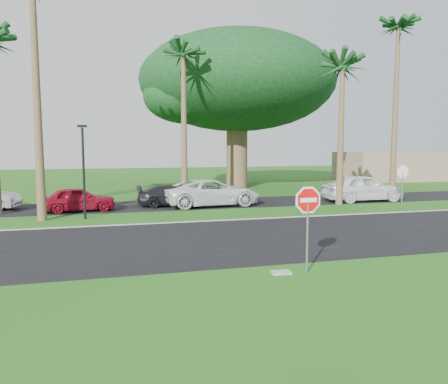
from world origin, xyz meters
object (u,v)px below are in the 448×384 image
Objects in this scene: car_pickup at (363,188)px; car_dark at (173,196)px; stop_sign_near at (308,211)px; car_minivan at (212,193)px; car_red at (78,199)px; stop_sign_far at (403,177)px.

car_dark is at bearing 86.28° from car_pickup.
car_minivan is at bearing 87.15° from stop_sign_near.
car_dark is (5.39, 0.80, -0.05)m from car_red.
car_minivan is 10.02m from car_pickup.
stop_sign_near reaches higher than car_red.
car_pickup is at bearing -97.61° from car_red.
stop_sign_near is 15.75m from car_red.
car_minivan is at bearing 88.36° from car_pickup.
car_pickup is (10.01, -0.44, 0.08)m from car_minivan.
car_red is (-6.96, 14.09, -1.10)m from stop_sign_near.
car_dark is at bearing -88.53° from car_red.
car_red is 7.68m from car_minivan.
car_pickup is at bearing -92.10° from car_dark.
car_red is (-18.46, 3.09, -1.10)m from stop_sign_far.
stop_sign_near is 0.66× the size of car_red.
car_dark is 0.74× the size of car_minivan.
stop_sign_far reaches higher than car_red.
car_red is 17.68m from car_pickup.
stop_sign_far reaches higher than car_dark.
stop_sign_far is at bearing -106.49° from car_red.
car_dark is (-13.07, 3.89, -1.15)m from stop_sign_far.
stop_sign_near is 17.57m from car_pickup.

